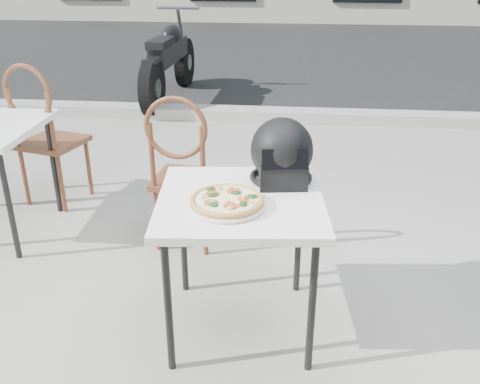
# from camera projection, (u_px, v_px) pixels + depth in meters

# --- Properties ---
(ground) EXTENTS (80.00, 80.00, 0.00)m
(ground) POSITION_uv_depth(u_px,v_px,m) (270.00, 280.00, 2.95)
(ground) COLOR gray
(ground) RESTS_ON ground
(street_asphalt) EXTENTS (30.00, 8.00, 0.00)m
(street_asphalt) POSITION_uv_depth(u_px,v_px,m) (291.00, 53.00, 9.28)
(street_asphalt) COLOR black
(street_asphalt) RESTS_ON ground
(curb) EXTENTS (30.00, 0.25, 0.12)m
(curb) POSITION_uv_depth(u_px,v_px,m) (285.00, 115.00, 5.64)
(curb) COLOR #A29E98
(curb) RESTS_ON ground
(cafe_table_main) EXTENTS (0.78, 0.78, 0.68)m
(cafe_table_main) POSITION_uv_depth(u_px,v_px,m) (241.00, 210.00, 2.34)
(cafe_table_main) COLOR white
(cafe_table_main) RESTS_ON ground
(plate) EXTENTS (0.41, 0.41, 0.02)m
(plate) POSITION_uv_depth(u_px,v_px,m) (227.00, 205.00, 2.23)
(plate) COLOR silver
(plate) RESTS_ON cafe_table_main
(pizza) EXTENTS (0.36, 0.36, 0.04)m
(pizza) POSITION_uv_depth(u_px,v_px,m) (227.00, 200.00, 2.22)
(pizza) COLOR #C19046
(pizza) RESTS_ON plate
(helmet) EXTENTS (0.33, 0.34, 0.30)m
(helmet) POSITION_uv_depth(u_px,v_px,m) (282.00, 154.00, 2.43)
(helmet) COLOR black
(helmet) RESTS_ON cafe_table_main
(cafe_chair_main) EXTENTS (0.40, 0.40, 0.96)m
(cafe_chair_main) POSITION_uv_depth(u_px,v_px,m) (182.00, 165.00, 3.07)
(cafe_chair_main) COLOR brown
(cafe_chair_main) RESTS_ON ground
(cafe_chair_side) EXTENTS (0.48, 0.48, 1.01)m
(cafe_chair_side) POSITION_uv_depth(u_px,v_px,m) (43.00, 128.00, 3.60)
(cafe_chair_side) COLOR brown
(cafe_chair_side) RESTS_ON ground
(motorcycle) EXTENTS (0.53, 2.05, 1.02)m
(motorcycle) POSITION_uv_depth(u_px,v_px,m) (170.00, 62.00, 6.29)
(motorcycle) COLOR black
(motorcycle) RESTS_ON street_asphalt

